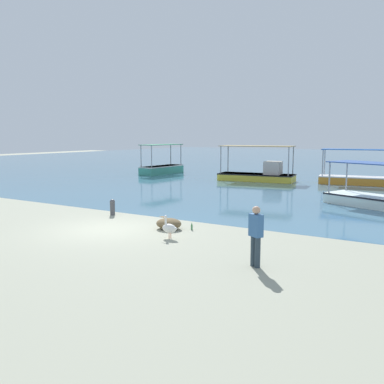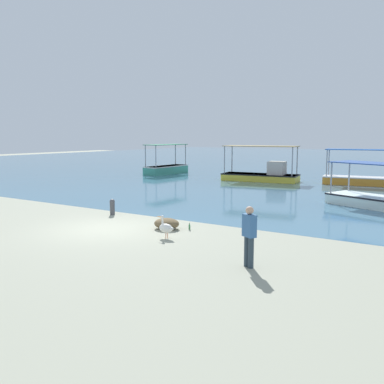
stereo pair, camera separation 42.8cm
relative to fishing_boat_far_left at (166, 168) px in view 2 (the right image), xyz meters
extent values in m
plane|color=#999B85|center=(11.71, -20.07, -0.55)|extent=(120.00, 120.00, 0.00)
cube|color=teal|center=(11.71, 27.93, -0.55)|extent=(110.00, 90.00, 0.00)
cube|color=teal|center=(0.00, 0.00, -0.18)|extent=(1.81, 4.83, 0.74)
cube|color=silver|center=(0.00, 0.00, 0.15)|extent=(1.85, 4.87, 0.08)
cylinder|color=#99999E|center=(-0.47, 2.16, 1.15)|extent=(0.08, 0.08, 1.91)
cylinder|color=#99999E|center=(0.77, 2.07, 1.15)|extent=(0.08, 0.08, 1.91)
cylinder|color=#99999E|center=(-0.77, -2.07, 1.15)|extent=(0.08, 0.08, 1.91)
cylinder|color=#99999E|center=(0.47, -2.16, 1.15)|extent=(0.08, 0.08, 1.91)
cube|color=#136742|center=(0.00, 0.00, 2.13)|extent=(1.89, 4.64, 0.05)
cube|color=gold|center=(9.81, -1.04, -0.27)|extent=(6.01, 2.68, 0.56)
cube|color=black|center=(9.81, -1.04, -0.03)|extent=(6.06, 2.73, 0.08)
cylinder|color=#99999E|center=(7.28, -2.23, 1.08)|extent=(0.08, 0.08, 2.13)
cylinder|color=#99999E|center=(7.07, -0.53, 1.08)|extent=(0.08, 0.08, 2.13)
cylinder|color=#99999E|center=(12.55, -1.56, 1.08)|extent=(0.08, 0.08, 2.13)
cylinder|color=#99999E|center=(12.33, 0.14, 1.08)|extent=(0.08, 0.08, 2.13)
cube|color=olive|center=(9.81, -1.04, 2.17)|extent=(5.83, 2.75, 0.05)
cube|color=beige|center=(11.11, -0.88, 0.51)|extent=(1.38, 1.51, 1.00)
cube|color=orange|center=(17.13, 0.47, -0.25)|extent=(5.62, 2.27, 0.59)
cube|color=silver|center=(17.13, 0.47, 0.01)|extent=(5.67, 2.32, 0.08)
cylinder|color=#99999E|center=(14.58, 0.74, 1.00)|extent=(0.08, 0.08, 1.92)
cylinder|color=#99999E|center=(14.76, -0.51, 1.00)|extent=(0.08, 0.08, 1.92)
cube|color=#184897|center=(17.13, 0.47, 1.99)|extent=(5.44, 2.34, 0.05)
cube|color=white|center=(19.70, -9.26, -0.27)|extent=(5.23, 3.50, 0.55)
cube|color=black|center=(19.70, -9.26, -0.03)|extent=(5.28, 3.55, 0.08)
cylinder|color=#99999E|center=(17.36, -9.14, 0.81)|extent=(0.08, 0.08, 1.61)
cylinder|color=#99999E|center=(17.94, -7.71, 0.81)|extent=(0.08, 0.08, 1.61)
cube|color=#2B4B8D|center=(19.70, -9.26, 1.64)|extent=(5.08, 3.52, 0.05)
cylinder|color=#E0997A|center=(14.59, -20.04, -0.44)|extent=(0.03, 0.03, 0.22)
cylinder|color=#E0997A|center=(14.59, -19.94, -0.44)|extent=(0.03, 0.03, 0.22)
ellipsoid|color=white|center=(14.56, -19.99, -0.19)|extent=(0.57, 0.31, 0.32)
ellipsoid|color=white|center=(14.81, -20.00, -0.17)|extent=(0.17, 0.13, 0.10)
cylinder|color=white|center=(14.41, -19.98, 0.03)|extent=(0.07, 0.07, 0.26)
sphere|color=white|center=(14.41, -19.98, 0.20)|extent=(0.11, 0.11, 0.11)
cone|color=#E5933F|center=(14.24, -19.97, 0.18)|extent=(0.30, 0.07, 0.06)
cylinder|color=#47474C|center=(9.90, -17.73, -0.26)|extent=(0.22, 0.22, 0.58)
sphere|color=#4C4C51|center=(9.90, -17.73, 0.05)|extent=(0.23, 0.23, 0.23)
cylinder|color=#2C3B47|center=(18.34, -21.38, -0.12)|extent=(0.16, 0.16, 0.85)
cylinder|color=#2C3B47|center=(18.50, -21.47, -0.12)|extent=(0.16, 0.16, 0.85)
cube|color=#366297|center=(18.42, -21.43, 0.61)|extent=(0.46, 0.39, 0.62)
sphere|color=tan|center=(18.42, -21.43, 1.03)|extent=(0.22, 0.22, 0.22)
ellipsoid|color=brown|center=(13.70, -18.77, -0.34)|extent=(1.01, 0.86, 0.42)
cylinder|color=#3F7F4C|center=(14.53, -18.43, -0.45)|extent=(0.07, 0.07, 0.20)
cylinder|color=#3F7F4C|center=(14.53, -18.43, -0.31)|extent=(0.03, 0.03, 0.07)
camera|label=1|loc=(22.87, -32.05, 3.07)|focal=40.00mm
camera|label=2|loc=(23.24, -31.83, 3.07)|focal=40.00mm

